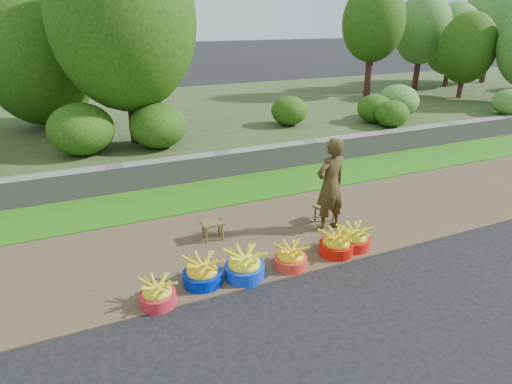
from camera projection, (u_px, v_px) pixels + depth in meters
name	position (u px, v px, depth m)	size (l,w,h in m)	color
ground_plane	(321.00, 270.00, 5.94)	(120.00, 120.00, 0.00)	black
dirt_shoulder	(280.00, 231.00, 6.99)	(80.00, 2.50, 0.02)	brown
grass_verge	(236.00, 189.00, 8.68)	(80.00, 1.50, 0.04)	#286F12
retaining_wall	(221.00, 165.00, 9.30)	(80.00, 0.35, 0.55)	gray
earth_bank	(169.00, 120.00, 13.45)	(80.00, 10.00, 0.50)	#394823
vegetation	(241.00, 45.00, 11.93)	(35.68, 7.40, 4.66)	#341D17
basin_a	(157.00, 294.00, 5.17)	(0.45, 0.45, 0.33)	red
basin_b	(202.00, 273.00, 5.55)	(0.52, 0.52, 0.39)	#001EB0
basin_c	(244.00, 266.00, 5.69)	(0.54, 0.54, 0.40)	#0E35D9
basin_d	(290.00, 258.00, 5.94)	(0.47, 0.47, 0.35)	red
basin_e	(336.00, 244.00, 6.26)	(0.51, 0.51, 0.38)	#B71108
basin_f	(354.00, 238.00, 6.43)	(0.50, 0.50, 0.37)	red
stool_left	(212.00, 225.00, 6.63)	(0.35, 0.27, 0.30)	brown
stool_right	(325.00, 208.00, 7.22)	(0.39, 0.33, 0.30)	brown
vendor_woman	(330.00, 185.00, 6.76)	(0.56, 0.37, 1.54)	black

